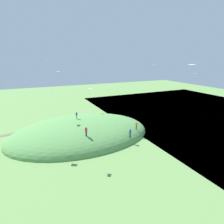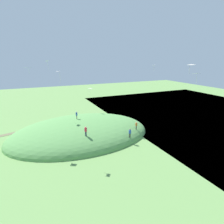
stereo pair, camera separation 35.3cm
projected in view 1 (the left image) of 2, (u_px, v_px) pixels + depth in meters
ground_plane at (120, 133)px, 42.49m from camera, size 160.00×160.00×0.00m
lake_water at (215, 116)px, 55.27m from camera, size 56.37×80.00×0.40m
grass_hill at (81, 135)px, 41.28m from camera, size 30.88×20.81×7.41m
person_walking_path at (77, 114)px, 40.00m from camera, size 0.42×0.42×1.68m
person_with_child at (136, 125)px, 39.66m from camera, size 0.61×0.61×1.66m
person_near_shore at (130, 132)px, 36.50m from camera, size 0.56×0.56×1.80m
person_watching_kites at (86, 130)px, 33.70m from camera, size 0.55×0.55×1.83m
kite_1 at (90, 89)px, 46.44m from camera, size 1.16×1.28×1.96m
kite_2 at (197, 74)px, 24.60m from camera, size 1.11×0.89×1.34m
kite_3 at (154, 66)px, 36.21m from camera, size 0.87×0.90×1.25m
kite_4 at (192, 65)px, 26.12m from camera, size 0.79×1.05×1.34m
kite_5 at (59, 73)px, 28.41m from camera, size 0.87×0.91×1.83m
kite_6 at (28, 68)px, 31.02m from camera, size 1.16×1.08×1.18m
kite_7 at (47, 62)px, 38.15m from camera, size 0.93×0.90×1.71m
mooring_post at (128, 125)px, 45.17m from camera, size 0.14×0.14×1.36m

